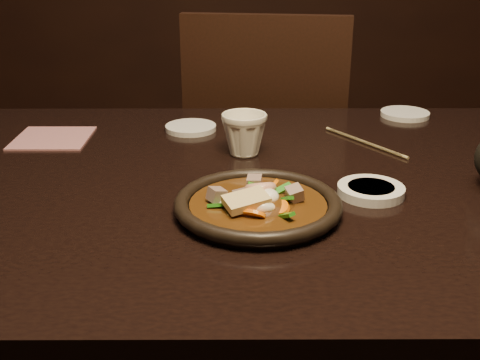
{
  "coord_description": "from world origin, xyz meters",
  "views": [
    {
      "loc": [
        -0.05,
        -0.97,
        1.14
      ],
      "look_at": [
        -0.05,
        -0.13,
        0.8
      ],
      "focal_mm": 45.0,
      "sensor_mm": 36.0,
      "label": 1
    }
  ],
  "objects_px": {
    "tea_cup": "(244,133)",
    "chair": "(267,161)",
    "table": "(265,218)",
    "plate": "(258,205)"
  },
  "relations": [
    {
      "from": "table",
      "to": "plate",
      "type": "xyz_separation_m",
      "value": [
        -0.02,
        -0.14,
        0.09
      ]
    },
    {
      "from": "plate",
      "to": "tea_cup",
      "type": "relative_size",
      "value": 2.93
    },
    {
      "from": "plate",
      "to": "tea_cup",
      "type": "height_order",
      "value": "tea_cup"
    },
    {
      "from": "tea_cup",
      "to": "chair",
      "type": "bearing_deg",
      "value": 82.54
    },
    {
      "from": "plate",
      "to": "tea_cup",
      "type": "xyz_separation_m",
      "value": [
        -0.02,
        0.26,
        0.03
      ]
    },
    {
      "from": "table",
      "to": "tea_cup",
      "type": "bearing_deg",
      "value": 106.9
    },
    {
      "from": "chair",
      "to": "plate",
      "type": "distance_m",
      "value": 0.87
    },
    {
      "from": "table",
      "to": "tea_cup",
      "type": "xyz_separation_m",
      "value": [
        -0.04,
        0.12,
        0.12
      ]
    },
    {
      "from": "tea_cup",
      "to": "plate",
      "type": "bearing_deg",
      "value": -86.07
    },
    {
      "from": "table",
      "to": "plate",
      "type": "relative_size",
      "value": 6.28
    }
  ]
}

